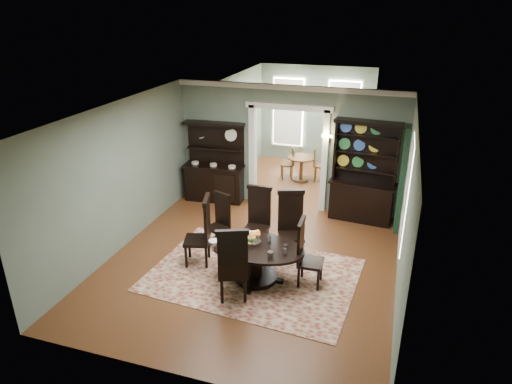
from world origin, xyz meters
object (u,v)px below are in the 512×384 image
Objects in this scene: welsh_dresser at (363,185)px; parlor_table at (301,165)px; dining_table at (256,256)px; sideboard at (215,174)px.

welsh_dresser reaches higher than parlor_table.
parlor_table is at bearing 138.97° from welsh_dresser.
parlor_table reaches higher than dining_table.
parlor_table is (-0.29, 5.16, -0.02)m from dining_table.
dining_table is 5.16m from parlor_table.
dining_table is at bearing -110.69° from welsh_dresser.
sideboard is at bearing -174.74° from welsh_dresser.
welsh_dresser reaches higher than dining_table.
sideboard is at bearing -133.12° from parlor_table.
sideboard is 2.68m from parlor_table.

